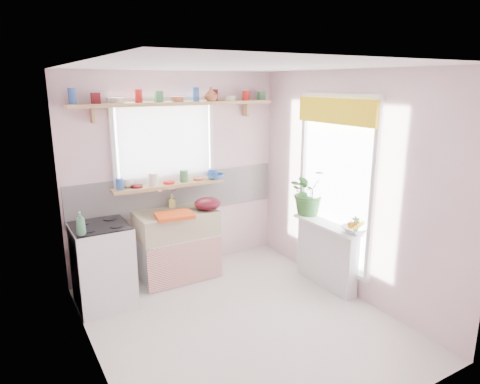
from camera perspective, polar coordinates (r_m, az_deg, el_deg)
room at (r=5.07m, az=1.61°, el=3.12°), size 3.20×3.20×3.20m
sink_unit at (r=5.36m, az=-8.39°, el=-6.89°), size 0.95×0.65×1.11m
cooker at (r=4.88m, az=-17.80°, el=-9.27°), size 0.58×0.58×0.93m
radiator_ledge at (r=5.22m, az=11.45°, el=-8.01°), size 0.22×0.95×0.78m
windowsill at (r=5.31m, az=-9.43°, el=0.90°), size 1.40×0.22×0.04m
pine_shelf at (r=5.22m, az=-8.27°, el=11.59°), size 2.52×0.24×0.04m
shelf_crockery at (r=5.22m, az=-8.30°, el=12.42°), size 2.47×0.11×0.12m
sill_crockery at (r=5.29m, az=-9.64°, el=1.67°), size 1.35×0.11×0.12m
dish_tray at (r=5.01m, az=-8.75°, el=-3.09°), size 0.46×0.37×0.04m
colander at (r=5.25m, az=-4.34°, el=-1.54°), size 0.34×0.34×0.15m
jade_plant at (r=5.32m, az=9.21°, el=0.08°), size 0.54×0.48×0.58m
fruit_bowl at (r=4.83m, az=15.13°, el=-4.87°), size 0.31×0.31×0.07m
herb_pot at (r=4.81m, az=15.18°, el=-4.20°), size 0.11×0.09×0.19m
soap_bottle_sink at (r=5.40m, az=-9.07°, el=-1.14°), size 0.10×0.10×0.17m
sill_cup at (r=5.21m, az=-14.73°, el=1.15°), size 0.17×0.17×0.10m
sill_bowl at (r=5.49m, az=-3.30°, el=2.08°), size 0.26×0.26×0.07m
shelf_vase at (r=5.33m, az=-3.91°, el=12.89°), size 0.17×0.17×0.17m
cooker_bottle at (r=4.44m, az=-20.49°, el=-3.95°), size 0.11×0.11×0.24m
fruit at (r=4.82m, az=15.17°, el=-4.17°), size 0.20×0.14×0.10m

